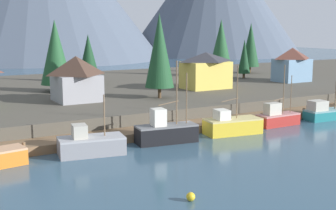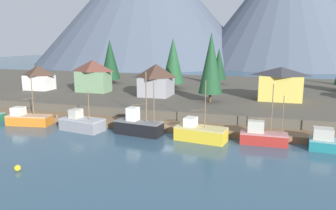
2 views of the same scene
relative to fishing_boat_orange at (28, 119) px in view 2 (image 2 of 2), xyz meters
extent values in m
cube|color=#335166|center=(24.13, 21.93, -1.55)|extent=(400.00, 400.00, 1.00)
cube|color=brown|center=(24.13, 3.93, -0.55)|extent=(80.00, 4.00, 1.00)
cylinder|color=brown|center=(-3.87, 2.13, -0.25)|extent=(0.36, 0.36, 1.60)
cylinder|color=brown|center=(4.13, 2.13, -0.25)|extent=(0.36, 0.36, 1.60)
cylinder|color=brown|center=(12.13, 2.13, -0.25)|extent=(0.36, 0.36, 1.60)
cylinder|color=brown|center=(20.13, 2.13, -0.25)|extent=(0.36, 0.36, 1.60)
cylinder|color=brown|center=(28.13, 2.13, -0.25)|extent=(0.36, 0.36, 1.60)
cylinder|color=brown|center=(36.13, 2.13, -0.25)|extent=(0.36, 0.36, 1.60)
cylinder|color=brown|center=(44.13, 2.13, -0.25)|extent=(0.36, 0.36, 1.60)
cube|color=#4C473D|center=(24.13, 33.93, 0.20)|extent=(400.00, 56.00, 2.50)
cone|color=#475160|center=(-34.79, 150.90, 35.83)|extent=(133.42, 133.42, 73.75)
cone|color=#475160|center=(46.85, 153.15, 31.70)|extent=(101.07, 101.07, 65.49)
cube|color=#CC6B1E|center=(0.22, 0.03, -0.31)|extent=(7.39, 3.52, 1.48)
cube|color=tan|center=(0.22, 0.03, 0.53)|extent=(7.39, 3.52, 0.20)
cube|color=silver|center=(-1.56, -0.24, 1.27)|extent=(2.14, 2.07, 1.28)
cylinder|color=brown|center=(1.15, 0.18, 3.81)|extent=(0.15, 0.15, 6.35)
cylinder|color=brown|center=(0.40, 0.06, 3.41)|extent=(1.89, 0.39, 0.48)
cube|color=gray|center=(10.52, -0.38, -0.19)|extent=(7.24, 4.26, 1.71)
cube|color=#9F9FA2|center=(10.52, -0.38, 0.76)|extent=(7.24, 4.26, 0.20)
cube|color=#B2AD9E|center=(9.33, -0.17, 1.56)|extent=(1.74, 2.09, 1.38)
cylinder|color=brown|center=(11.94, -0.62, 3.06)|extent=(0.14, 0.14, 4.39)
cube|color=black|center=(19.85, 0.05, -0.10)|extent=(7.38, 3.49, 1.90)
cube|color=slate|center=(19.85, 0.05, 0.95)|extent=(7.38, 3.49, 0.20)
cube|color=silver|center=(18.85, 0.19, 2.04)|extent=(1.70, 1.91, 1.97)
cylinder|color=brown|center=(21.11, -0.12, 4.74)|extent=(0.16, 0.16, 7.38)
cylinder|color=brown|center=(22.36, -0.29, 4.01)|extent=(0.14, 0.14, 5.92)
cylinder|color=brown|center=(20.11, 0.01, 3.59)|extent=(2.50, 0.45, 0.49)
cube|color=gold|center=(29.28, -0.22, -0.16)|extent=(7.46, 3.98, 1.77)
cube|color=tan|center=(29.28, -0.22, 0.82)|extent=(7.46, 3.98, 0.20)
cube|color=silver|center=(27.72, 0.01, 1.53)|extent=(1.79, 2.18, 1.21)
cylinder|color=brown|center=(29.80, -0.30, 4.22)|extent=(0.13, 0.13, 6.60)
cylinder|color=brown|center=(28.83, -0.16, 3.29)|extent=(2.42, 0.44, 0.46)
cube|color=maroon|center=(37.74, 0.66, -0.35)|extent=(6.23, 2.32, 1.40)
cube|color=#AD6C6A|center=(37.74, 0.66, 0.46)|extent=(6.23, 2.32, 0.20)
cube|color=#B2AD9E|center=(36.65, 0.65, 1.35)|extent=(2.14, 1.36, 1.59)
cylinder|color=brown|center=(38.59, 0.67, 3.87)|extent=(0.12, 0.12, 6.64)
cylinder|color=brown|center=(39.99, 0.69, 3.14)|extent=(0.10, 0.10, 5.17)
cylinder|color=brown|center=(37.83, 0.66, 2.57)|extent=(1.92, 0.11, 0.32)
cube|color=#B2AD9E|center=(44.99, 0.38, 1.13)|extent=(2.54, 2.20, 1.42)
cube|color=#6B8E66|center=(0.77, 20.66, 3.75)|extent=(7.15, 4.11, 4.58)
pyramid|color=brown|center=(0.77, 20.66, 7.29)|extent=(7.51, 4.31, 2.51)
cube|color=gold|center=(40.30, 21.77, 3.83)|extent=(7.85, 5.47, 4.76)
pyramid|color=#2D2D33|center=(40.30, 21.77, 7.03)|extent=(8.24, 5.74, 1.65)
cube|color=gray|center=(15.92, 19.72, 3.39)|extent=(6.15, 6.27, 3.87)
pyramid|color=#422D23|center=(15.92, 19.72, 6.69)|extent=(6.46, 6.58, 2.72)
cube|color=silver|center=(-13.02, 19.97, 3.13)|extent=(6.10, 4.27, 3.35)
pyramid|color=#422D23|center=(-13.02, 19.97, 5.97)|extent=(6.40, 4.48, 2.34)
cylinder|color=#4C3823|center=(27.80, 16.04, 2.29)|extent=(0.50, 0.50, 1.68)
cone|color=#194223|center=(27.80, 16.04, 8.71)|extent=(4.44, 4.44, 11.17)
cylinder|color=#4C3823|center=(16.31, 31.13, 2.07)|extent=(0.50, 0.50, 1.23)
cone|color=#1E4C28|center=(16.31, 31.13, 8.08)|extent=(5.20, 5.20, 10.79)
cylinder|color=#4C3823|center=(25.80, 41.29, 2.09)|extent=(0.50, 0.50, 1.28)
cone|color=#14381E|center=(25.80, 41.29, 6.78)|extent=(3.95, 3.95, 8.09)
cylinder|color=#4C3823|center=(-2.04, 34.82, 2.06)|extent=(0.50, 0.50, 1.21)
cone|color=#14381E|center=(-2.04, 34.82, 7.84)|extent=(5.13, 5.13, 10.37)
sphere|color=gold|center=(12.43, -16.64, -0.70)|extent=(0.70, 0.70, 0.70)
camera|label=1|loc=(-5.90, -44.88, 12.19)|focal=49.07mm
camera|label=2|loc=(37.43, -43.49, 12.83)|focal=34.69mm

